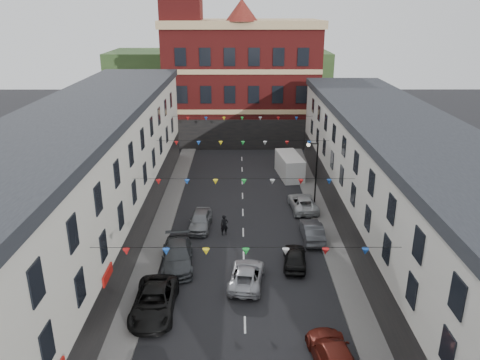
{
  "coord_description": "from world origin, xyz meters",
  "views": [
    {
      "loc": [
        -0.34,
        -26.74,
        17.46
      ],
      "look_at": [
        -0.26,
        9.49,
        4.07
      ],
      "focal_mm": 35.0,
      "sensor_mm": 36.0,
      "label": 1
    }
  ],
  "objects_px": {
    "street_lamp": "(314,165)",
    "car_left_e": "(200,220)",
    "car_left_c": "(154,302)",
    "car_right_d": "(295,257)",
    "moving_car": "(247,275)",
    "car_right_c": "(334,355)",
    "car_right_e": "(312,231)",
    "pedestrian": "(224,225)",
    "car_left_d": "(177,256)",
    "car_right_f": "(303,203)",
    "white_van": "(289,166)"
  },
  "relations": [
    {
      "from": "car_left_c",
      "to": "car_right_e",
      "type": "bearing_deg",
      "value": 40.32
    },
    {
      "from": "car_left_e",
      "to": "pedestrian",
      "type": "xyz_separation_m",
      "value": [
        2.06,
        -1.25,
        0.14
      ]
    },
    {
      "from": "street_lamp",
      "to": "car_right_c",
      "type": "xyz_separation_m",
      "value": [
        -2.05,
        -21.4,
        -3.19
      ]
    },
    {
      "from": "car_right_f",
      "to": "pedestrian",
      "type": "height_order",
      "value": "pedestrian"
    },
    {
      "from": "moving_car",
      "to": "car_right_e",
      "type": "bearing_deg",
      "value": -121.96
    },
    {
      "from": "car_right_c",
      "to": "moving_car",
      "type": "bearing_deg",
      "value": -68.0
    },
    {
      "from": "street_lamp",
      "to": "car_right_d",
      "type": "distance_m",
      "value": 12.08
    },
    {
      "from": "street_lamp",
      "to": "white_van",
      "type": "xyz_separation_m",
      "value": [
        -1.38,
        7.68,
        -2.69
      ]
    },
    {
      "from": "street_lamp",
      "to": "car_left_c",
      "type": "height_order",
      "value": "street_lamp"
    },
    {
      "from": "car_right_d",
      "to": "white_van",
      "type": "relative_size",
      "value": 0.72
    },
    {
      "from": "car_right_e",
      "to": "moving_car",
      "type": "xyz_separation_m",
      "value": [
        -5.31,
        -6.42,
        -0.07
      ]
    },
    {
      "from": "car_left_e",
      "to": "white_van",
      "type": "relative_size",
      "value": 0.77
    },
    {
      "from": "car_left_d",
      "to": "moving_car",
      "type": "distance_m",
      "value": 5.47
    },
    {
      "from": "street_lamp",
      "to": "pedestrian",
      "type": "distance_m",
      "value": 10.77
    },
    {
      "from": "car_right_d",
      "to": "moving_car",
      "type": "height_order",
      "value": "car_right_d"
    },
    {
      "from": "pedestrian",
      "to": "car_right_e",
      "type": "bearing_deg",
      "value": -19.6
    },
    {
      "from": "white_van",
      "to": "car_right_f",
      "type": "bearing_deg",
      "value": -95.7
    },
    {
      "from": "car_right_c",
      "to": "pedestrian",
      "type": "distance_m",
      "value": 16.15
    },
    {
      "from": "car_left_d",
      "to": "white_van",
      "type": "distance_m",
      "value": 21.37
    },
    {
      "from": "car_right_f",
      "to": "car_left_d",
      "type": "bearing_deg",
      "value": 39.47
    },
    {
      "from": "street_lamp",
      "to": "pedestrian",
      "type": "relative_size",
      "value": 3.46
    },
    {
      "from": "street_lamp",
      "to": "moving_car",
      "type": "height_order",
      "value": "street_lamp"
    },
    {
      "from": "car_left_c",
      "to": "white_van",
      "type": "distance_m",
      "value": 26.67
    },
    {
      "from": "car_left_d",
      "to": "white_van",
      "type": "bearing_deg",
      "value": 56.1
    },
    {
      "from": "car_left_d",
      "to": "moving_car",
      "type": "height_order",
      "value": "car_left_d"
    },
    {
      "from": "street_lamp",
      "to": "car_right_e",
      "type": "height_order",
      "value": "street_lamp"
    },
    {
      "from": "car_right_c",
      "to": "car_right_e",
      "type": "bearing_deg",
      "value": -101.05
    },
    {
      "from": "moving_car",
      "to": "car_right_f",
      "type": "bearing_deg",
      "value": -105.81
    },
    {
      "from": "pedestrian",
      "to": "car_right_f",
      "type": "bearing_deg",
      "value": 22.59
    },
    {
      "from": "car_right_c",
      "to": "car_right_e",
      "type": "height_order",
      "value": "car_right_e"
    },
    {
      "from": "pedestrian",
      "to": "car_right_c",
      "type": "bearing_deg",
      "value": -81.29
    },
    {
      "from": "street_lamp",
      "to": "car_right_d",
      "type": "xyz_separation_m",
      "value": [
        -2.9,
        -11.27,
        -3.23
      ]
    },
    {
      "from": "car_left_c",
      "to": "white_van",
      "type": "xyz_separation_m",
      "value": [
        10.66,
        24.45,
        0.46
      ]
    },
    {
      "from": "street_lamp",
      "to": "car_left_d",
      "type": "bearing_deg",
      "value": -135.16
    },
    {
      "from": "white_van",
      "to": "car_left_e",
      "type": "bearing_deg",
      "value": -132.11
    },
    {
      "from": "car_right_f",
      "to": "car_right_d",
      "type": "bearing_deg",
      "value": 74.91
    },
    {
      "from": "car_left_c",
      "to": "car_right_e",
      "type": "height_order",
      "value": "car_left_c"
    },
    {
      "from": "street_lamp",
      "to": "car_left_e",
      "type": "relative_size",
      "value": 1.41
    },
    {
      "from": "car_left_d",
      "to": "car_right_e",
      "type": "relative_size",
      "value": 1.23
    },
    {
      "from": "car_right_e",
      "to": "moving_car",
      "type": "relative_size",
      "value": 0.94
    },
    {
      "from": "car_left_e",
      "to": "moving_car",
      "type": "distance_m",
      "value": 9.25
    },
    {
      "from": "street_lamp",
      "to": "car_left_c",
      "type": "relative_size",
      "value": 1.1
    },
    {
      "from": "car_right_e",
      "to": "pedestrian",
      "type": "height_order",
      "value": "pedestrian"
    },
    {
      "from": "car_left_d",
      "to": "moving_car",
      "type": "bearing_deg",
      "value": -31.95
    },
    {
      "from": "car_right_d",
      "to": "pedestrian",
      "type": "bearing_deg",
      "value": -37.67
    },
    {
      "from": "car_left_c",
      "to": "car_right_c",
      "type": "xyz_separation_m",
      "value": [
        9.99,
        -4.63,
        -0.04
      ]
    },
    {
      "from": "car_right_c",
      "to": "car_right_f",
      "type": "bearing_deg",
      "value": -99.97
    },
    {
      "from": "car_right_d",
      "to": "car_right_f",
      "type": "bearing_deg",
      "value": -95.17
    },
    {
      "from": "car_left_e",
      "to": "car_right_f",
      "type": "xyz_separation_m",
      "value": [
        9.1,
        3.84,
        -0.06
      ]
    },
    {
      "from": "car_left_d",
      "to": "car_right_d",
      "type": "bearing_deg",
      "value": -6.39
    }
  ]
}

